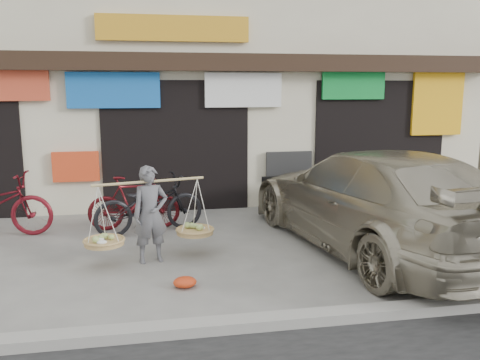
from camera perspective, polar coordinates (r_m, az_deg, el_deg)
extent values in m
plane|color=gray|center=(7.48, -5.32, -9.70)|extent=(70.00, 70.00, 0.00)
cube|color=gray|center=(5.62, -3.38, -16.09)|extent=(70.00, 0.25, 0.12)
cube|color=beige|center=(13.54, -8.19, 14.29)|extent=(14.00, 6.00, 7.00)
cube|color=black|center=(10.37, -7.36, 13.02)|extent=(14.00, 0.35, 0.35)
cube|color=black|center=(10.83, -7.27, 3.90)|extent=(3.00, 0.60, 2.70)
cube|color=black|center=(11.96, 14.86, 4.25)|extent=(3.00, 0.60, 2.70)
cube|color=#D2472A|center=(10.73, -24.89, 9.66)|extent=(1.60, 0.08, 0.60)
cube|color=blue|center=(10.43, -14.00, 9.76)|extent=(1.80, 0.08, 0.70)
cube|color=white|center=(10.61, 0.38, 10.07)|extent=(1.60, 0.08, 0.70)
cube|color=#108D35|center=(11.31, 12.62, 10.36)|extent=(1.40, 0.08, 0.60)
cube|color=#FFAF14|center=(12.23, 21.28, 8.01)|extent=(1.20, 0.08, 1.40)
cube|color=#E3431C|center=(10.63, -17.95, 1.44)|extent=(0.90, 0.08, 0.60)
cube|color=#2A2A2A|center=(10.97, 5.51, 1.64)|extent=(1.00, 0.08, 0.60)
cube|color=gold|center=(10.49, -7.46, 16.55)|extent=(3.00, 0.08, 0.50)
imported|color=#5C5B60|center=(7.59, -10.02, -3.83)|extent=(0.59, 0.46, 1.44)
cylinder|color=tan|center=(7.48, -10.14, -0.17)|extent=(1.61, 0.42, 0.04)
cylinder|color=tan|center=(7.55, -15.00, -6.78)|extent=(0.56, 0.56, 0.07)
ellipsoid|color=#A5BF66|center=(7.54, -15.03, -6.34)|extent=(0.39, 0.39, 0.10)
cylinder|color=tan|center=(7.86, -5.08, -5.78)|extent=(0.56, 0.56, 0.07)
ellipsoid|color=#A5BF66|center=(7.84, -5.08, -5.36)|extent=(0.39, 0.39, 0.10)
imported|color=#4C0D11|center=(9.40, -11.81, -2.53)|extent=(1.65, 0.47, 0.99)
imported|color=black|center=(9.12, -10.13, -2.73)|extent=(2.08, 1.22, 1.03)
imported|color=#A49B84|center=(8.33, 14.81, -2.12)|extent=(3.08, 5.84, 1.61)
cube|color=black|center=(10.62, 6.80, -0.59)|extent=(1.70, 0.36, 0.45)
cube|color=silver|center=(10.71, 6.63, -1.04)|extent=(0.45, 0.09, 0.12)
ellipsoid|color=red|center=(6.76, -6.20, -11.33)|extent=(0.31, 0.25, 0.14)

